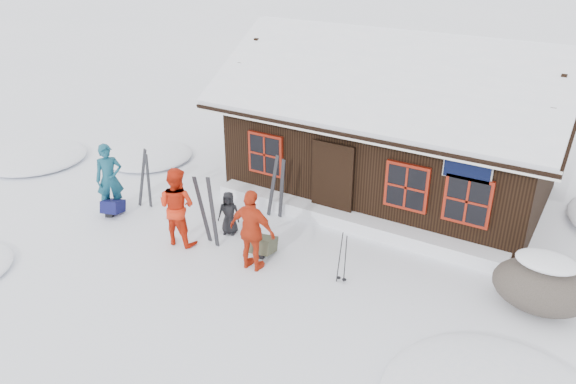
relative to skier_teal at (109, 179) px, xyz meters
The scene contains 15 objects.
ground 4.28m from the skier_teal, ahead, with size 120.00×120.00×0.00m, color white.
mountain_hut 7.70m from the skier_teal, 42.34° to the left, with size 8.90×6.09×4.42m.
snow_drift 6.22m from the skier_teal, 23.28° to the left, with size 7.60×0.60×0.35m, color white.
snow_mounds 6.25m from the skier_teal, 19.43° to the left, with size 20.60×13.20×0.48m.
skier_teal is the anchor object (origin of this frame).
skier_orange_left 2.55m from the skier_teal, ahead, with size 0.93×0.72×1.90m, color red.
skier_orange_right 4.67m from the skier_teal, ahead, with size 1.10×0.46×1.87m, color red.
skier_crouched 3.38m from the skier_teal, 11.34° to the left, with size 0.53×0.35×1.09m, color black.
boulder 10.34m from the skier_teal, ahead, with size 1.83×1.38×1.08m.
ski_pair_left 0.89m from the skier_teal, 44.01° to the left, with size 0.70×0.28×1.71m.
ski_pair_mid 3.15m from the skier_teal, ahead, with size 0.63×0.18×1.73m.
ski_pair_right 4.32m from the skier_teal, 26.75° to the left, with size 0.62×0.19×1.75m.
ski_poles 6.57m from the skier_teal, ahead, with size 0.22×0.11×1.21m.
backpack_blue 0.80m from the skier_teal, 43.98° to the right, with size 0.44×0.58×0.31m, color #101246.
backpack_olive 4.62m from the skier_teal, ahead, with size 0.47×0.63×0.34m, color #3F422F.
Camera 1 is at (6.53, -9.01, 6.86)m, focal length 35.00 mm.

